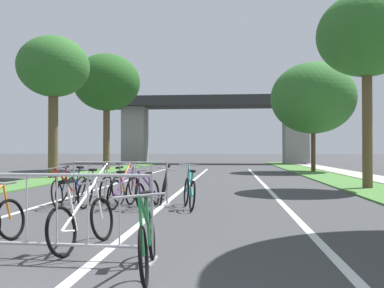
{
  "coord_description": "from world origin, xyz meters",
  "views": [
    {
      "loc": [
        1.63,
        -1.94,
        1.34
      ],
      "look_at": [
        0.41,
        11.71,
        1.53
      ],
      "focal_mm": 40.31,
      "sensor_mm": 36.0,
      "label": 1
    }
  ],
  "objects_px": {
    "bicycle_green_7": "(147,240)",
    "bicycle_orange_11": "(126,187)",
    "bicycle_purple_0": "(148,193)",
    "bicycle_blue_9": "(72,187)",
    "tree_right_oak_near": "(367,36)",
    "bicycle_silver_4": "(96,190)",
    "tree_right_oak_mid": "(313,98)",
    "bicycle_teal_8": "(189,192)",
    "bicycle_purple_10": "(124,191)",
    "crowd_barrier_second": "(120,183)",
    "bicycle_white_5": "(83,221)",
    "crowd_barrier_nearest": "(57,216)",
    "tree_left_maple_mid": "(53,68)",
    "bicycle_black_3": "(164,187)",
    "tree_left_pine_far": "(107,83)",
    "bicycle_red_2": "(65,190)"
  },
  "relations": [
    {
      "from": "tree_left_pine_far",
      "to": "bicycle_blue_9",
      "type": "relative_size",
      "value": 4.81
    },
    {
      "from": "bicycle_black_3",
      "to": "bicycle_blue_9",
      "type": "bearing_deg",
      "value": -6.76
    },
    {
      "from": "bicycle_purple_10",
      "to": "bicycle_orange_11",
      "type": "bearing_deg",
      "value": 111.22
    },
    {
      "from": "bicycle_purple_10",
      "to": "crowd_barrier_second",
      "type": "bearing_deg",
      "value": 123.7
    },
    {
      "from": "bicycle_silver_4",
      "to": "bicycle_purple_10",
      "type": "bearing_deg",
      "value": -5.34
    },
    {
      "from": "bicycle_black_3",
      "to": "bicycle_orange_11",
      "type": "height_order",
      "value": "bicycle_orange_11"
    },
    {
      "from": "bicycle_green_7",
      "to": "bicycle_teal_8",
      "type": "distance_m",
      "value": 5.2
    },
    {
      "from": "tree_right_oak_near",
      "to": "bicycle_white_5",
      "type": "bearing_deg",
      "value": -125.15
    },
    {
      "from": "tree_right_oak_near",
      "to": "bicycle_blue_9",
      "type": "bearing_deg",
      "value": -154.38
    },
    {
      "from": "tree_left_maple_mid",
      "to": "bicycle_white_5",
      "type": "distance_m",
      "value": 15.99
    },
    {
      "from": "crowd_barrier_nearest",
      "to": "tree_right_oak_mid",
      "type": "bearing_deg",
      "value": 71.67
    },
    {
      "from": "tree_right_oak_mid",
      "to": "bicycle_black_3",
      "type": "height_order",
      "value": "tree_right_oak_mid"
    },
    {
      "from": "tree_left_pine_far",
      "to": "crowd_barrier_nearest",
      "type": "distance_m",
      "value": 24.49
    },
    {
      "from": "tree_left_pine_far",
      "to": "bicycle_black_3",
      "type": "relative_size",
      "value": 4.55
    },
    {
      "from": "bicycle_white_5",
      "to": "bicycle_blue_9",
      "type": "distance_m",
      "value": 5.66
    },
    {
      "from": "tree_right_oak_mid",
      "to": "bicycle_silver_4",
      "type": "distance_m",
      "value": 18.91
    },
    {
      "from": "bicycle_black_3",
      "to": "bicycle_silver_4",
      "type": "distance_m",
      "value": 1.75
    },
    {
      "from": "bicycle_black_3",
      "to": "bicycle_teal_8",
      "type": "height_order",
      "value": "bicycle_teal_8"
    },
    {
      "from": "bicycle_green_7",
      "to": "bicycle_teal_8",
      "type": "relative_size",
      "value": 1.02
    },
    {
      "from": "tree_left_pine_far",
      "to": "bicycle_red_2",
      "type": "height_order",
      "value": "tree_left_pine_far"
    },
    {
      "from": "tree_left_pine_far",
      "to": "crowd_barrier_nearest",
      "type": "xyz_separation_m",
      "value": [
        6.16,
        -23.09,
        -5.32
      ]
    },
    {
      "from": "bicycle_red_2",
      "to": "bicycle_teal_8",
      "type": "distance_m",
      "value": 2.99
    },
    {
      "from": "bicycle_purple_0",
      "to": "bicycle_green_7",
      "type": "distance_m",
      "value": 5.31
    },
    {
      "from": "bicycle_purple_0",
      "to": "tree_right_oak_near",
      "type": "bearing_deg",
      "value": -133.35
    },
    {
      "from": "bicycle_silver_4",
      "to": "bicycle_orange_11",
      "type": "height_order",
      "value": "bicycle_silver_4"
    },
    {
      "from": "bicycle_teal_8",
      "to": "bicycle_black_3",
      "type": "bearing_deg",
      "value": 111.61
    },
    {
      "from": "crowd_barrier_nearest",
      "to": "crowd_barrier_second",
      "type": "relative_size",
      "value": 1.0
    },
    {
      "from": "tree_right_oak_near",
      "to": "bicycle_teal_8",
      "type": "height_order",
      "value": "tree_right_oak_near"
    },
    {
      "from": "tree_right_oak_mid",
      "to": "bicycle_teal_8",
      "type": "xyz_separation_m",
      "value": [
        -5.93,
        -16.73,
        -4.11
      ]
    },
    {
      "from": "bicycle_red_2",
      "to": "tree_right_oak_near",
      "type": "bearing_deg",
      "value": -150.06
    },
    {
      "from": "bicycle_blue_9",
      "to": "bicycle_purple_10",
      "type": "distance_m",
      "value": 1.97
    },
    {
      "from": "tree_right_oak_near",
      "to": "bicycle_orange_11",
      "type": "height_order",
      "value": "tree_right_oak_near"
    },
    {
      "from": "tree_right_oak_near",
      "to": "bicycle_purple_10",
      "type": "bearing_deg",
      "value": -143.42
    },
    {
      "from": "bicycle_silver_4",
      "to": "crowd_barrier_second",
      "type": "bearing_deg",
      "value": 47.86
    },
    {
      "from": "bicycle_black_3",
      "to": "bicycle_blue_9",
      "type": "distance_m",
      "value": 2.45
    },
    {
      "from": "bicycle_purple_0",
      "to": "bicycle_orange_11",
      "type": "relative_size",
      "value": 0.98
    },
    {
      "from": "bicycle_green_7",
      "to": "bicycle_blue_9",
      "type": "distance_m",
      "value": 7.07
    },
    {
      "from": "tree_left_pine_far",
      "to": "crowd_barrier_second",
      "type": "xyz_separation_m",
      "value": [
        5.56,
        -17.78,
        -5.32
      ]
    },
    {
      "from": "bicycle_teal_8",
      "to": "bicycle_white_5",
      "type": "bearing_deg",
      "value": -117.8
    },
    {
      "from": "tree_left_pine_far",
      "to": "bicycle_black_3",
      "type": "height_order",
      "value": "tree_left_pine_far"
    },
    {
      "from": "bicycle_purple_0",
      "to": "bicycle_blue_9",
      "type": "height_order",
      "value": "bicycle_purple_0"
    },
    {
      "from": "crowd_barrier_second",
      "to": "bicycle_blue_9",
      "type": "height_order",
      "value": "crowd_barrier_second"
    },
    {
      "from": "crowd_barrier_second",
      "to": "tree_right_oak_near",
      "type": "bearing_deg",
      "value": 32.7
    },
    {
      "from": "crowd_barrier_nearest",
      "to": "crowd_barrier_second",
      "type": "distance_m",
      "value": 5.35
    },
    {
      "from": "tree_left_pine_far",
      "to": "bicycle_orange_11",
      "type": "distance_m",
      "value": 19.01
    },
    {
      "from": "tree_right_oak_near",
      "to": "bicycle_blue_9",
      "type": "distance_m",
      "value": 10.91
    },
    {
      "from": "bicycle_green_7",
      "to": "bicycle_orange_11",
      "type": "relative_size",
      "value": 0.98
    },
    {
      "from": "bicycle_green_7",
      "to": "bicycle_orange_11",
      "type": "height_order",
      "value": "bicycle_orange_11"
    },
    {
      "from": "tree_right_oak_near",
      "to": "crowd_barrier_second",
      "type": "bearing_deg",
      "value": -147.3
    },
    {
      "from": "tree_right_oak_near",
      "to": "bicycle_teal_8",
      "type": "relative_size",
      "value": 4.2
    }
  ]
}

